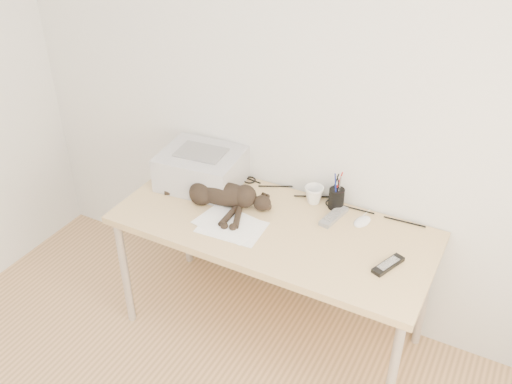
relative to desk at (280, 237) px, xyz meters
The scene contains 11 objects.
wall_back 0.75m from the desk, 90.00° to the left, with size 3.50×3.50×0.00m, color silver.
desk is the anchor object (origin of this frame).
printer 0.57m from the desk, behind, with size 0.46×0.40×0.20m.
papers 0.30m from the desk, 133.60° to the right, with size 0.37×0.27×0.01m.
cat 0.37m from the desk, behind, with size 0.60×0.29×0.14m.
mug 0.28m from the desk, 62.39° to the left, with size 0.10×0.10×0.09m, color white.
pen_cup 0.36m from the desk, 42.61° to the left, with size 0.08×0.08×0.21m.
remote_grey 0.31m from the desk, 23.62° to the left, with size 0.06×0.20×0.02m, color slate.
remote_black 0.63m from the desk, 12.06° to the right, with size 0.05×0.18×0.02m, color black.
mouse 0.44m from the desk, 19.84° to the left, with size 0.07×0.11×0.04m, color white.
cable_tangle 0.26m from the desk, 90.00° to the left, with size 1.36×0.08×0.01m, color black, non-canonical shape.
Camera 1 is at (1.00, -0.68, 2.42)m, focal length 40.00 mm.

